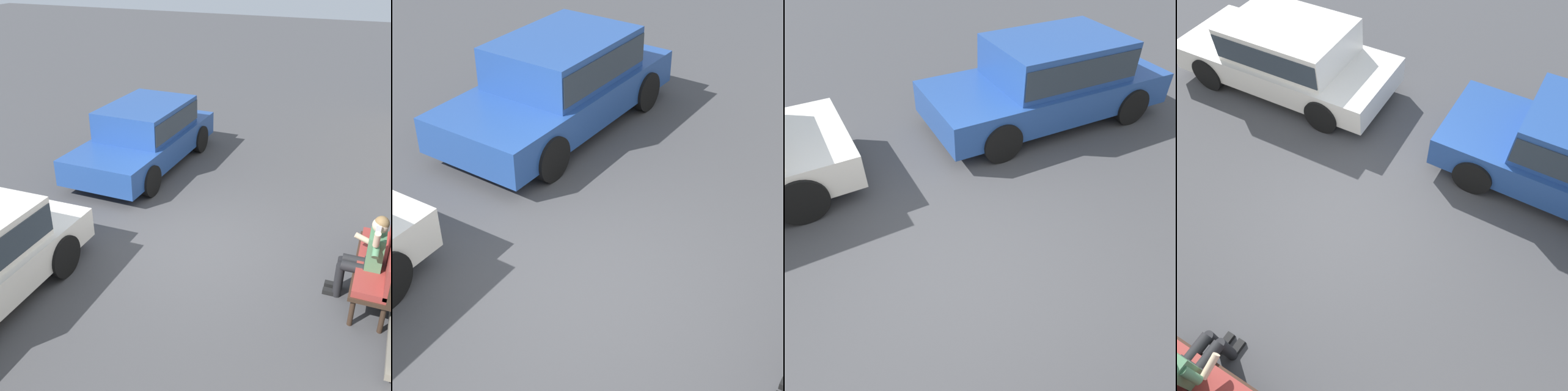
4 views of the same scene
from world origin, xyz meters
TOP-DOWN VIEW (x-y plane):
  - ground_plane at (0.00, 0.00)m, footprint 60.00×60.00m
  - bench at (0.17, 2.90)m, footprint 1.81×0.55m
  - person_on_phone at (0.34, 2.67)m, footprint 0.73×0.74m
  - parked_car_near at (-2.85, -2.47)m, footprint 4.26×1.93m

SIDE VIEW (x-z plane):
  - ground_plane at x=0.00m, z-range 0.00..0.00m
  - bench at x=0.17m, z-range 0.09..1.14m
  - person_on_phone at x=0.34m, z-range 0.05..1.43m
  - parked_car_near at x=-2.85m, z-range 0.07..1.50m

